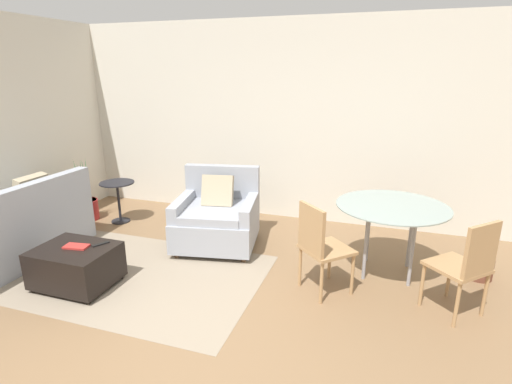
{
  "coord_description": "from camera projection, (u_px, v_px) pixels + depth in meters",
  "views": [
    {
      "loc": [
        1.4,
        -2.17,
        2.07
      ],
      "look_at": [
        0.03,
        1.93,
        0.75
      ],
      "focal_mm": 28.0,
      "sensor_mm": 36.0,
      "label": 1
    }
  ],
  "objects": [
    {
      "name": "armchair",
      "position": [
        217.0,
        218.0,
        4.87
      ],
      "size": [
        1.1,
        1.07,
        0.92
      ],
      "color": "#999EA8",
      "rests_on": "ground_plane"
    },
    {
      "name": "wall_back",
      "position": [
        284.0,
        123.0,
        5.57
      ],
      "size": [
        12.0,
        0.06,
        2.75
      ],
      "color": "beige",
      "rests_on": "ground_plane"
    },
    {
      "name": "potted_plant_small",
      "position": [
        481.0,
        264.0,
        4.12
      ],
      "size": [
        0.25,
        0.25,
        0.61
      ],
      "color": "brown",
      "rests_on": "ground_plane"
    },
    {
      "name": "dining_table",
      "position": [
        392.0,
        213.0,
        4.08
      ],
      "size": [
        1.13,
        1.13,
        0.76
      ],
      "color": "#8C9E99",
      "rests_on": "ground_plane"
    },
    {
      "name": "potted_plant",
      "position": [
        85.0,
        205.0,
        5.75
      ],
      "size": [
        0.35,
        0.35,
        0.91
      ],
      "color": "maroon",
      "rests_on": "ground_plane"
    },
    {
      "name": "area_rug",
      "position": [
        139.0,
        276.0,
        4.2
      ],
      "size": [
        2.54,
        1.78,
        0.01
      ],
      "color": "gray",
      "rests_on": "ground_plane"
    },
    {
      "name": "dining_chair_near_left",
      "position": [
        320.0,
        243.0,
        3.75
      ],
      "size": [
        0.59,
        0.59,
        0.9
      ],
      "color": "tan",
      "rests_on": "ground_plane"
    },
    {
      "name": "wall_left",
      "position": [
        2.0,
        130.0,
        4.9
      ],
      "size": [
        0.06,
        12.0,
        2.75
      ],
      "color": "beige",
      "rests_on": "ground_plane"
    },
    {
      "name": "dining_chair_near_right",
      "position": [
        467.0,
        262.0,
        3.37
      ],
      "size": [
        0.59,
        0.59,
        0.9
      ],
      "color": "tan",
      "rests_on": "ground_plane"
    },
    {
      "name": "ground_plane",
      "position": [
        171.0,
        358.0,
        3.0
      ],
      "size": [
        20.0,
        20.0,
        0.0
      ],
      "primitive_type": "plane",
      "color": "brown"
    },
    {
      "name": "ottoman",
      "position": [
        76.0,
        265.0,
        3.96
      ],
      "size": [
        0.75,
        0.59,
        0.41
      ],
      "color": "black",
      "rests_on": "ground_plane"
    },
    {
      "name": "tv_remote_primary",
      "position": [
        101.0,
        244.0,
        3.98
      ],
      "size": [
        0.12,
        0.17,
        0.01
      ],
      "color": "black",
      "rests_on": "ottoman"
    },
    {
      "name": "book_stack",
      "position": [
        76.0,
        246.0,
        3.91
      ],
      "size": [
        0.25,
        0.16,
        0.02
      ],
      "color": "#B72D28",
      "rests_on": "ottoman"
    },
    {
      "name": "side_table",
      "position": [
        118.0,
        194.0,
        5.59
      ],
      "size": [
        0.47,
        0.47,
        0.58
      ],
      "color": "black",
      "rests_on": "ground_plane"
    }
  ]
}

